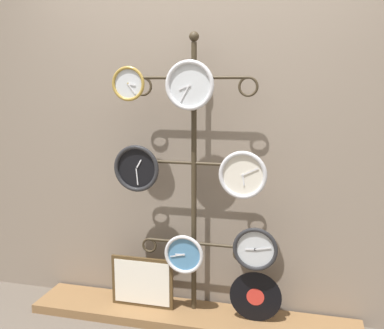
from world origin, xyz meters
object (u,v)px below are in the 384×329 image
object	(u,v)px
clock_middle_right	(243,175)
clock_bottom_center	(184,254)
picture_frame	(142,282)
clock_bottom_right	(255,249)
clock_top_left	(129,84)
display_stand	(194,235)
vinyl_record	(255,297)
clock_middle_left	(137,168)
clock_top_center	(189,85)

from	to	relation	value
clock_middle_right	clock_bottom_center	size ratio (longest dim) A/B	1.14
clock_bottom_center	clock_middle_right	bearing A→B (deg)	0.18
clock_bottom_center	picture_frame	xyz separation A→B (m)	(-0.31, 0.04, -0.25)
clock_middle_right	clock_bottom_right	size ratio (longest dim) A/B	1.06
clock_top_left	clock_middle_right	bearing A→B (deg)	0.81
display_stand	clock_bottom_center	xyz separation A→B (m)	(-0.04, -0.10, -0.10)
display_stand	vinyl_record	distance (m)	0.55
clock_top_left	clock_bottom_right	distance (m)	1.29
display_stand	clock_middle_left	xyz separation A→B (m)	(-0.36, -0.10, 0.45)
clock_bottom_right	clock_top_center	bearing A→B (deg)	179.16
clock_middle_left	clock_bottom_right	world-z (taller)	clock_middle_left
clock_bottom_center	vinyl_record	world-z (taller)	clock_bottom_center
clock_top_center	vinyl_record	world-z (taller)	clock_top_center
display_stand	vinyl_record	world-z (taller)	display_stand
clock_middle_left	clock_top_left	bearing A→B (deg)	-170.03
clock_bottom_right	picture_frame	size ratio (longest dim) A/B	0.64
clock_top_center	clock_bottom_right	distance (m)	1.08
clock_bottom_center	display_stand	bearing A→B (deg)	67.53
clock_bottom_center	picture_frame	size ratio (longest dim) A/B	0.60
clock_top_center	picture_frame	bearing A→B (deg)	173.00
picture_frame	vinyl_record	bearing A→B (deg)	-0.19
clock_middle_left	clock_bottom_right	bearing A→B (deg)	-0.78
clock_bottom_right	picture_frame	distance (m)	0.84
clock_middle_left	clock_bottom_center	xyz separation A→B (m)	(0.31, 0.00, -0.55)
clock_middle_left	picture_frame	world-z (taller)	clock_middle_left
clock_bottom_right	vinyl_record	bearing A→B (deg)	84.85
clock_middle_left	vinyl_record	size ratio (longest dim) A/B	0.92
display_stand	clock_top_center	size ratio (longest dim) A/B	6.20
clock_middle_right	clock_bottom_center	distance (m)	0.66
clock_top_left	clock_top_center	world-z (taller)	clock_top_center
clock_middle_right	vinyl_record	bearing A→B (deg)	19.00
clock_bottom_right	clock_bottom_center	bearing A→B (deg)	178.39
clock_top_left	picture_frame	bearing A→B (deg)	45.03
display_stand	clock_bottom_center	size ratio (longest dim) A/B	7.22
clock_top_left	clock_middle_left	distance (m)	0.54
clock_bottom_center	clock_bottom_right	xyz separation A→B (m)	(0.46, -0.01, 0.08)
clock_top_center	clock_middle_right	xyz separation A→B (m)	(0.33, 0.01, -0.54)
clock_middle_right	picture_frame	size ratio (longest dim) A/B	0.68
clock_middle_right	clock_top_left	bearing A→B (deg)	-179.19
display_stand	clock_top_center	xyz separation A→B (m)	(-0.00, -0.11, 0.98)
picture_frame	clock_top_left	bearing A→B (deg)	-134.97
display_stand	clock_middle_right	size ratio (longest dim) A/B	6.34
display_stand	clock_top_left	size ratio (longest dim) A/B	8.71
clock_middle_left	clock_bottom_right	distance (m)	0.91
clock_middle_right	clock_middle_left	bearing A→B (deg)	-179.70
display_stand	picture_frame	bearing A→B (deg)	-169.80
clock_middle_right	clock_bottom_right	xyz separation A→B (m)	(0.09, -0.01, -0.46)
clock_top_left	clock_middle_right	size ratio (longest dim) A/B	0.73
clock_bottom_center	clock_top_left	bearing A→B (deg)	-178.52
display_stand	vinyl_record	size ratio (longest dim) A/B	5.65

